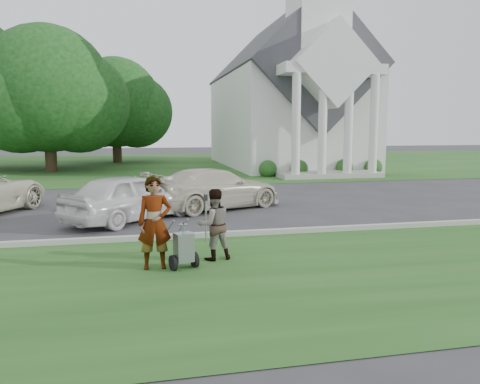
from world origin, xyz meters
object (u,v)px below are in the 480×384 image
object	(u,v)px
church	(287,88)
striping_cart	(184,248)
tree_back	(115,107)
tree_left	(47,95)
person_left	(155,224)
person_right	(214,225)
car_c	(215,189)
parking_meter_near	(206,212)
car_b	(130,197)

from	to	relation	value
church	striping_cart	bearing A→B (deg)	-112.14
striping_cart	tree_back	bearing A→B (deg)	76.65
tree_left	tree_back	world-z (taller)	tree_left
person_left	person_right	size ratio (longest dim) A/B	1.21
church	tree_left	bearing A→B (deg)	-176.21
car_c	tree_back	bearing A→B (deg)	-13.73
person_left	person_right	distance (m)	1.37
church	person_left	bearing A→B (deg)	-113.37
church	tree_left	distance (m)	17.07
tree_back	parking_meter_near	distance (m)	30.40
church	tree_left	xyz separation A→B (m)	(-17.01, -1.13, -0.83)
striping_cart	car_b	world-z (taller)	car_b
car_b	tree_back	bearing A→B (deg)	-37.89
church	car_c	size ratio (longest dim) A/B	4.73
person_right	car_c	world-z (taller)	person_right
person_left	person_right	world-z (taller)	person_left
tree_back	car_b	size ratio (longest dim) A/B	2.15
tree_back	striping_cart	world-z (taller)	tree_back
person_right	car_b	bearing A→B (deg)	-80.23
tree_back	car_b	xyz separation A→B (m)	(1.57, -26.62, -3.96)
tree_left	car_b	world-z (taller)	tree_left
tree_left	person_right	bearing A→B (deg)	-72.45
car_c	tree_left	bearing A→B (deg)	2.74
striping_cart	person_right	xyz separation A→B (m)	(0.72, 0.54, 0.35)
church	parking_meter_near	bearing A→B (deg)	-112.39
parking_meter_near	car_c	xyz separation A→B (m)	(1.06, 5.01, -0.06)
tree_back	striping_cart	bearing A→B (deg)	-85.13
car_b	car_c	distance (m)	3.45
church	parking_meter_near	world-z (taller)	church
tree_left	person_left	xyz separation A→B (m)	(6.16, -23.99, -4.14)
church	person_right	bearing A→B (deg)	-111.13
striping_cart	parking_meter_near	xyz separation A→B (m)	(0.78, 2.18, 0.36)
person_right	car_b	world-z (taller)	person_right
church	striping_cart	distance (m)	27.81
church	tree_back	size ratio (longest dim) A/B	2.51
person_right	car_c	size ratio (longest dim) A/B	0.31
person_right	car_b	distance (m)	5.31
tree_left	person_left	world-z (taller)	tree_left
church	car_c	bearing A→B (deg)	-115.07
tree_left	parking_meter_near	bearing A→B (deg)	-71.10
tree_back	striping_cart	distance (m)	32.52
car_b	church	bearing A→B (deg)	-71.35
striping_cart	person_right	distance (m)	0.97
tree_left	striping_cart	size ratio (longest dim) A/B	8.87
parking_meter_near	car_c	bearing A→B (deg)	78.11
tree_back	car_c	world-z (taller)	tree_back
parking_meter_near	person_left	bearing A→B (deg)	-123.41
person_right	car_b	xyz separation A→B (m)	(-1.89, 4.96, -0.03)
tree_left	striping_cart	bearing A→B (deg)	-74.40
person_left	parking_meter_near	distance (m)	2.46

